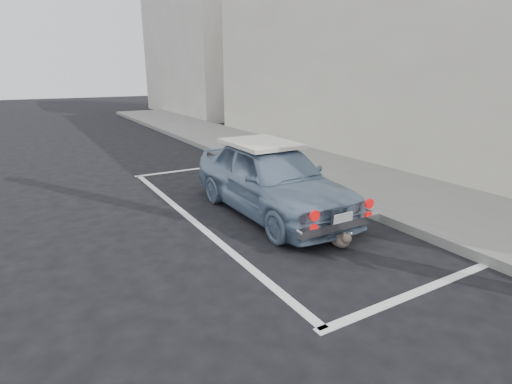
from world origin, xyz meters
The scene contains 9 objects.
ground centered at (0.00, 0.00, 0.00)m, with size 80.00×80.00×0.00m, color black.
sidewalk centered at (3.20, 2.00, 0.07)m, with size 2.80×40.00×0.15m, color slate.
shop_building centered at (6.33, 4.00, 3.49)m, with size 3.50×18.00×7.00m.
building_far centered at (6.35, 20.00, 4.00)m, with size 3.50×10.00×8.00m, color #B4ACA3.
pline_rear centered at (0.50, -0.50, 0.00)m, with size 3.00×0.12×0.01m, color silver.
pline_front centered at (0.50, 6.50, 0.00)m, with size 3.00×0.12×0.01m, color silver.
pline_side centered at (-0.90, 3.00, 0.00)m, with size 0.12×7.00×0.01m, color silver.
retro_coupe centered at (0.48, 2.67, 0.65)m, with size 1.52×3.77×1.28m.
cat centered at (0.55, 0.90, 0.13)m, with size 0.29×0.54×0.29m.
Camera 1 is at (-3.20, -3.08, 2.45)m, focal length 28.00 mm.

